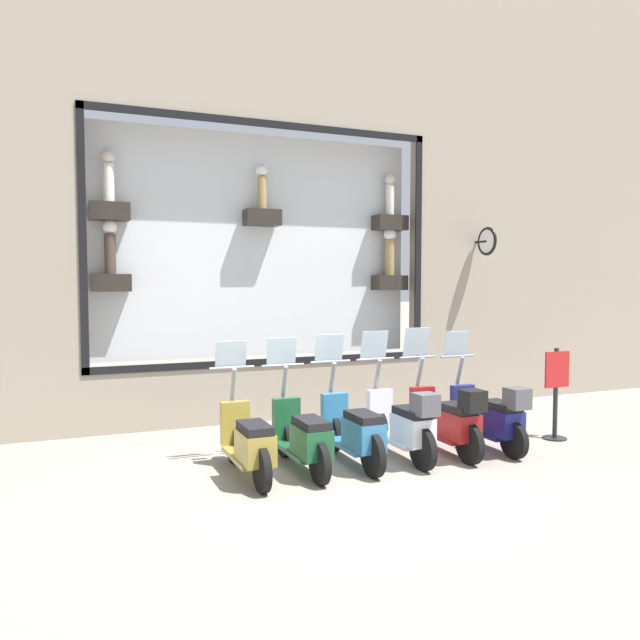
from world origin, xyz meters
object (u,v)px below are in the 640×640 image
at_px(scooter_red_1, 449,420).
at_px(shop_sign_post, 556,391).
at_px(scooter_white_2, 404,425).
at_px(scooter_green_4, 303,438).
at_px(scooter_navy_0, 491,417).
at_px(scooter_olive_5, 248,443).
at_px(scooter_teal_3, 354,432).

height_order(scooter_red_1, shop_sign_post, scooter_red_1).
xyz_separation_m(scooter_white_2, scooter_green_4, (0.05, 1.43, -0.05)).
bearing_deg(scooter_white_2, scooter_red_1, -90.05).
height_order(scooter_white_2, scooter_green_4, scooter_white_2).
bearing_deg(scooter_navy_0, scooter_olive_5, 89.01).
bearing_deg(scooter_red_1, scooter_white_2, 89.95).
xyz_separation_m(scooter_red_1, scooter_olive_5, (0.05, 2.86, -0.05)).
relative_size(scooter_navy_0, scooter_green_4, 1.00).
bearing_deg(scooter_white_2, shop_sign_post, -87.52).
distance_m(scooter_white_2, scooter_olive_5, 2.15).
distance_m(scooter_red_1, scooter_white_2, 0.71).
height_order(scooter_navy_0, shop_sign_post, scooter_navy_0).
height_order(scooter_navy_0, scooter_white_2, scooter_white_2).
relative_size(scooter_green_4, shop_sign_post, 1.29).
height_order(scooter_navy_0, scooter_olive_5, scooter_navy_0).
height_order(scooter_white_2, scooter_teal_3, scooter_white_2).
distance_m(scooter_red_1, scooter_olive_5, 2.86).
distance_m(scooter_teal_3, shop_sign_post, 3.46).
distance_m(scooter_green_4, shop_sign_post, 4.17).
xyz_separation_m(scooter_white_2, scooter_teal_3, (0.06, 0.71, -0.04)).
relative_size(scooter_teal_3, shop_sign_post, 1.29).
bearing_deg(scooter_teal_3, scooter_white_2, -94.51).
bearing_deg(scooter_white_2, scooter_green_4, 87.86).
distance_m(scooter_navy_0, shop_sign_post, 1.34).
xyz_separation_m(scooter_red_1, shop_sign_post, (0.12, -2.02, 0.25)).
distance_m(scooter_red_1, scooter_teal_3, 1.43).
height_order(scooter_green_4, shop_sign_post, scooter_green_4).
bearing_deg(scooter_navy_0, scooter_red_1, 89.37).
height_order(scooter_olive_5, shop_sign_post, scooter_olive_5).
distance_m(scooter_navy_0, scooter_olive_5, 3.57).
relative_size(scooter_navy_0, shop_sign_post, 1.29).
distance_m(scooter_teal_3, scooter_green_4, 0.71).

